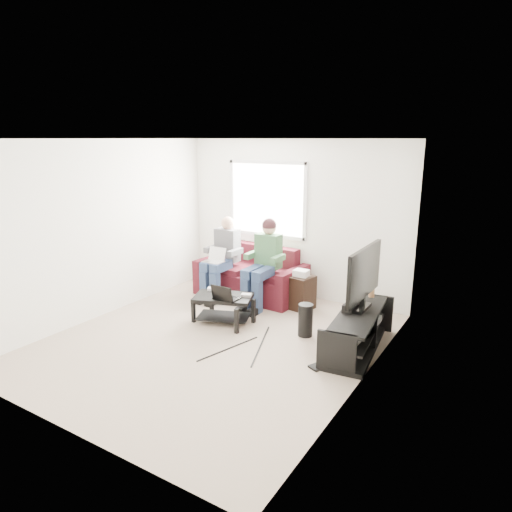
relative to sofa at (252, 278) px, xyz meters
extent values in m
plane|color=#B8A28F|center=(0.54, -1.82, -0.31)|extent=(4.50, 4.50, 0.00)
plane|color=white|center=(0.54, -1.82, 2.29)|extent=(4.50, 4.50, 0.00)
plane|color=white|center=(0.54, 0.43, 0.99)|extent=(4.50, 0.00, 4.50)
plane|color=white|center=(0.54, -4.07, 0.99)|extent=(4.50, 0.00, 4.50)
plane|color=white|center=(-1.46, -1.82, 0.99)|extent=(0.00, 4.50, 4.50)
plane|color=white|center=(2.54, -1.82, 0.99)|extent=(0.00, 4.50, 4.50)
cube|color=white|center=(0.04, 0.42, 1.29)|extent=(1.40, 0.01, 1.20)
cube|color=silver|center=(0.04, 0.41, 1.29)|extent=(1.48, 0.04, 1.28)
cube|color=#4C1321|center=(0.00, -0.05, -0.10)|extent=(1.50, 0.87, 0.41)
cube|color=#4C1321|center=(0.00, 0.29, 0.31)|extent=(1.47, 0.30, 0.42)
cube|color=#4C1321|center=(-0.80, -0.05, -0.02)|extent=(0.21, 0.89, 0.59)
cube|color=#4C1321|center=(0.80, -0.05, -0.02)|extent=(0.21, 0.89, 0.59)
cube|color=#4C1321|center=(-0.36, -0.07, 0.15)|extent=(0.73, 0.70, 0.10)
cube|color=#4C1321|center=(0.36, -0.07, 0.15)|extent=(0.73, 0.70, 0.10)
cube|color=navy|center=(-0.50, -0.47, 0.27)|extent=(0.16, 0.45, 0.14)
cube|color=navy|center=(-0.30, -0.47, 0.27)|extent=(0.16, 0.45, 0.14)
cube|color=navy|center=(-0.50, -0.66, -0.05)|extent=(0.13, 0.13, 0.51)
cube|color=navy|center=(-0.30, -0.66, -0.05)|extent=(0.13, 0.13, 0.51)
cube|color=#5B5B60|center=(-0.40, -0.15, 0.55)|extent=(0.40, 0.22, 0.55)
sphere|color=tan|center=(-0.40, -0.13, 0.92)|extent=(0.22, 0.22, 0.22)
cube|color=navy|center=(0.30, -0.47, 0.27)|extent=(0.16, 0.45, 0.14)
cube|color=navy|center=(0.50, -0.47, 0.27)|extent=(0.16, 0.45, 0.14)
cube|color=navy|center=(0.30, -0.66, -0.05)|extent=(0.13, 0.13, 0.51)
cube|color=navy|center=(0.50, -0.66, -0.05)|extent=(0.13, 0.13, 0.51)
cube|color=#4A4C4C|center=(0.40, -0.15, 0.55)|extent=(0.40, 0.22, 0.55)
sphere|color=tan|center=(0.40, -0.13, 0.92)|extent=(0.22, 0.22, 0.22)
sphere|color=#341A1D|center=(0.40, -0.13, 0.96)|extent=(0.23, 0.23, 0.23)
cube|color=black|center=(0.28, -1.24, 0.07)|extent=(0.94, 0.76, 0.05)
cube|color=black|center=(0.28, -1.24, -0.22)|extent=(0.84, 0.66, 0.02)
cube|color=black|center=(-0.10, -1.46, -0.13)|extent=(0.05, 0.05, 0.36)
cube|color=black|center=(0.66, -1.46, -0.13)|extent=(0.05, 0.05, 0.36)
cube|color=black|center=(-0.10, -1.02, -0.13)|extent=(0.05, 0.05, 0.36)
cube|color=black|center=(0.66, -1.02, -0.13)|extent=(0.05, 0.05, 0.36)
cube|color=silver|center=(0.00, -1.12, 0.12)|extent=(0.16, 0.14, 0.04)
cube|color=black|center=(0.18, -1.06, 0.12)|extent=(0.16, 0.12, 0.04)
cube|color=gray|center=(0.58, -1.09, 0.12)|extent=(0.16, 0.13, 0.04)
cube|color=black|center=(2.24, -1.06, 0.17)|extent=(0.63, 1.55, 0.04)
cube|color=black|center=(2.24, -1.06, -0.06)|extent=(0.58, 1.49, 0.03)
cube|color=black|center=(2.24, -1.06, -0.28)|extent=(0.63, 1.55, 0.06)
cube|color=black|center=(2.24, -1.79, -0.06)|extent=(0.46, 0.09, 0.50)
cube|color=black|center=(2.24, -0.32, -0.06)|extent=(0.46, 0.09, 0.50)
cube|color=black|center=(2.24, -0.96, 0.21)|extent=(0.12, 0.40, 0.04)
cube|color=black|center=(2.24, -0.96, 0.29)|extent=(0.06, 0.06, 0.12)
cube|color=black|center=(2.24, -0.96, 0.68)|extent=(0.05, 1.10, 0.65)
cube|color=#DD3488|center=(2.21, -0.96, 0.68)|extent=(0.01, 1.01, 0.58)
cube|color=black|center=(2.12, -0.96, 0.24)|extent=(0.12, 0.50, 0.10)
cylinder|color=#A97448|center=(2.19, -0.43, 0.25)|extent=(0.08, 0.08, 0.12)
cube|color=silver|center=(2.24, -1.46, -0.01)|extent=(0.30, 0.22, 0.06)
cube|color=gray|center=(2.24, -0.76, 0.00)|extent=(0.34, 0.26, 0.08)
cube|color=black|center=(2.24, -1.11, -0.01)|extent=(0.38, 0.30, 0.07)
cylinder|color=black|center=(1.49, -1.03, -0.08)|extent=(0.20, 0.20, 0.45)
cube|color=black|center=(2.07, -1.65, -0.30)|extent=(0.33, 0.48, 0.03)
cube|color=black|center=(0.99, -0.14, -0.04)|extent=(0.36, 0.36, 0.53)
cube|color=silver|center=(0.99, -0.14, 0.27)|extent=(0.22, 0.18, 0.10)
camera|label=1|loc=(3.93, -6.28, 2.29)|focal=32.00mm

